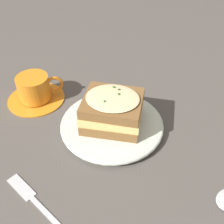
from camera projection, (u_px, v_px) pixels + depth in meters
The scene contains 5 objects.
ground_plane at pixel (107, 119), 0.64m from camera, with size 2.40×2.40×0.00m, color #514C47.
dinner_plate at pixel (112, 124), 0.61m from camera, with size 0.24×0.24×0.02m.
sandwich at pixel (112, 110), 0.58m from camera, with size 0.14×0.13×0.07m.
teacup_with_saucer at pixel (35, 90), 0.68m from camera, with size 0.15×0.15×0.07m.
fork at pixel (31, 197), 0.48m from camera, with size 0.17×0.08×0.00m.
Camera 1 is at (-0.16, 0.44, 0.43)m, focal length 42.00 mm.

